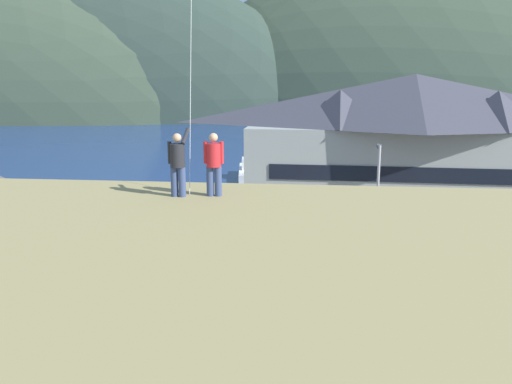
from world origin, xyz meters
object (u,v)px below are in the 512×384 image
(wharf_dock, at_px, (282,175))
(parked_car_back_row_left, at_px, (352,298))
(moored_boat_outer_mooring, at_px, (314,175))
(person_kite_flyer, at_px, (178,162))
(parked_car_back_row_right, at_px, (12,294))
(parked_car_front_row_silver, at_px, (424,257))
(parking_light_pole, at_px, (377,192))
(storage_shed_near_lot, at_px, (1,219))
(parked_car_lone_by_shed, at_px, (239,311))
(parked_car_front_row_red, at_px, (134,293))
(harbor_lodge, at_px, (413,141))
(parked_car_mid_row_far, at_px, (231,252))
(parked_car_corner_spot, at_px, (484,319))
(person_companion, at_px, (214,162))
(moored_boat_wharfside, at_px, (249,171))

(wharf_dock, distance_m, parked_car_back_row_left, 33.39)
(moored_boat_outer_mooring, height_order, person_kite_flyer, person_kite_flyer)
(person_kite_flyer, bearing_deg, parked_car_back_row_right, 142.30)
(parked_car_front_row_silver, distance_m, parking_light_pole, 4.77)
(wharf_dock, height_order, moored_boat_outer_mooring, moored_boat_outer_mooring)
(storage_shed_near_lot, relative_size, parked_car_lone_by_shed, 1.55)
(parked_car_front_row_red, relative_size, parking_light_pole, 0.64)
(harbor_lodge, height_order, parking_light_pole, harbor_lodge)
(harbor_lodge, relative_size, parked_car_mid_row_far, 6.15)
(parked_car_back_row_right, xyz_separation_m, parking_light_pole, (17.05, 10.15, 2.85))
(parked_car_corner_spot, height_order, parked_car_back_row_right, same)
(parked_car_front_row_silver, relative_size, parking_light_pole, 0.65)
(moored_boat_outer_mooring, relative_size, parked_car_back_row_right, 1.47)
(parking_light_pole, bearing_deg, parked_car_mid_row_far, -157.85)
(wharf_dock, height_order, parked_car_back_row_left, parked_car_back_row_left)
(parked_car_lone_by_shed, height_order, parked_car_mid_row_far, same)
(parking_light_pole, distance_m, person_companion, 19.11)
(parked_car_corner_spot, height_order, parked_car_back_row_left, same)
(person_companion, bearing_deg, moored_boat_wharfside, 95.26)
(parked_car_mid_row_far, relative_size, person_kite_flyer, 2.32)
(parking_light_pole, bearing_deg, parked_car_back_row_right, -149.24)
(storage_shed_near_lot, height_order, parked_car_back_row_left, storage_shed_near_lot)
(wharf_dock, xyz_separation_m, parked_car_back_row_left, (4.96, -33.01, 0.71))
(parked_car_front_row_silver, relative_size, parked_car_back_row_left, 0.99)
(wharf_dock, bearing_deg, parked_car_back_row_right, -106.59)
(parked_car_front_row_silver, bearing_deg, parked_car_back_row_right, -159.95)
(storage_shed_near_lot, distance_m, parked_car_back_row_left, 19.87)
(moored_boat_outer_mooring, bearing_deg, parked_car_corner_spot, -78.27)
(harbor_lodge, height_order, person_kite_flyer, harbor_lodge)
(parked_car_back_row_left, height_order, parked_car_back_row_right, same)
(person_kite_flyer, bearing_deg, moored_boat_wharfside, 93.91)
(parked_car_back_row_right, bearing_deg, parking_light_pole, 30.76)
(moored_boat_outer_mooring, xyz_separation_m, person_kite_flyer, (-3.83, -39.97, 7.70))
(harbor_lodge, height_order, storage_shed_near_lot, harbor_lodge)
(parked_car_corner_spot, xyz_separation_m, parked_car_mid_row_far, (-11.38, 7.24, 0.00))
(parked_car_lone_by_shed, relative_size, parked_car_front_row_silver, 0.99)
(parked_car_lone_by_shed, height_order, parked_car_back_row_left, same)
(parked_car_back_row_left, bearing_deg, parked_car_back_row_right, -175.75)
(moored_boat_wharfside, xyz_separation_m, parked_car_mid_row_far, (2.10, -26.89, 0.34))
(parked_car_front_row_silver, bearing_deg, parked_car_front_row_red, -155.71)
(parking_light_pole, bearing_deg, person_companion, -110.39)
(parked_car_front_row_red, xyz_separation_m, person_companion, (5.18, -8.03, 7.34))
(harbor_lodge, distance_m, parking_light_pole, 11.85)
(wharf_dock, relative_size, parked_car_front_row_red, 3.57)
(wharf_dock, height_order, parked_car_front_row_red, parked_car_front_row_red)
(parked_car_front_row_red, xyz_separation_m, parked_car_back_row_left, (9.74, 0.36, 0.00))
(parked_car_lone_by_shed, bearing_deg, harbor_lodge, 64.51)
(parking_light_pole, bearing_deg, wharf_dock, 105.99)
(harbor_lodge, distance_m, storage_shed_near_lot, 29.09)
(moored_boat_outer_mooring, height_order, parked_car_corner_spot, moored_boat_outer_mooring)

